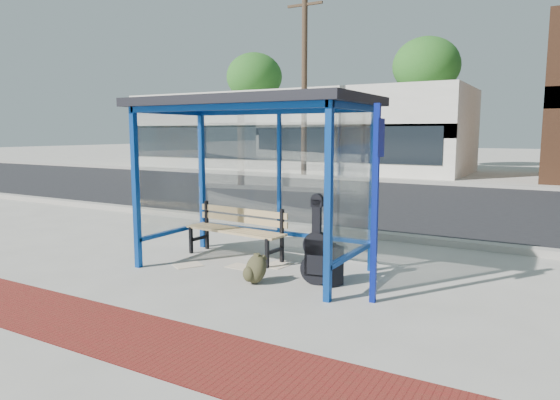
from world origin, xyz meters
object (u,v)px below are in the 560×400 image
Objects in this scene: guitar_bag at (316,253)px; backpack at (255,269)px; suitcase at (329,265)px; bench at (237,228)px.

backpack is (-0.71, -0.36, -0.22)m from guitar_bag.
guitar_bag is 0.23m from suitcase.
bench is at bearing 156.75° from backpack.
bench is 1.94m from suitcase.
guitar_bag is at bearing -16.10° from bench.
guitar_bag is (1.69, -0.67, -0.06)m from bench.
bench is 3.16× the size of suitcase.
guitar_bag reaches higher than backpack.
bench is 1.59× the size of guitar_bag.
suitcase is at bearing -12.10° from bench.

